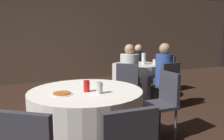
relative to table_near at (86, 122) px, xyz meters
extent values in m
cube|color=gray|center=(-0.11, 4.38, 1.03)|extent=(16.00, 0.06, 2.80)
cylinder|color=white|center=(0.00, 0.00, 0.00)|extent=(1.25, 1.25, 0.74)
cylinder|color=white|center=(1.77, 1.72, 0.00)|extent=(1.07, 1.07, 0.74)
cube|color=#383842|center=(0.95, -0.06, 0.07)|extent=(0.42, 0.42, 0.04)
cube|color=#383842|center=(1.12, -0.07, 0.30)|extent=(0.07, 0.38, 0.41)
cylinder|color=#4C4C51|center=(0.77, -0.22, -0.16)|extent=(0.03, 0.03, 0.43)
cylinder|color=#4C4C51|center=(0.79, 0.12, -0.16)|extent=(0.03, 0.03, 0.43)
cylinder|color=#4C4C51|center=(1.10, -0.24, -0.16)|extent=(0.03, 0.03, 0.43)
cylinder|color=#4C4C51|center=(1.13, 0.10, -0.16)|extent=(0.03, 0.03, 0.43)
cube|color=#383842|center=(2.26, 2.42, 0.07)|extent=(0.56, 0.56, 0.04)
cube|color=#383842|center=(2.36, 2.57, 0.30)|extent=(0.34, 0.26, 0.41)
cylinder|color=#4C4C51|center=(2.30, 2.18, -0.16)|extent=(0.03, 0.03, 0.43)
cylinder|color=#4C4C51|center=(2.02, 2.38, -0.16)|extent=(0.03, 0.03, 0.43)
cylinder|color=#4C4C51|center=(2.49, 2.46, -0.16)|extent=(0.03, 0.03, 0.43)
cylinder|color=#4C4C51|center=(2.21, 2.66, -0.16)|extent=(0.03, 0.03, 0.43)
cube|color=#383842|center=(1.80, 0.86, 0.07)|extent=(0.42, 0.42, 0.04)
cube|color=#383842|center=(1.81, 0.68, 0.30)|extent=(0.38, 0.07, 0.41)
cylinder|color=#4C4C51|center=(1.63, 1.03, -0.16)|extent=(0.03, 0.03, 0.43)
cylinder|color=#4C4C51|center=(1.97, 1.04, -0.16)|extent=(0.03, 0.03, 0.43)
cylinder|color=#4C4C51|center=(1.64, 0.69, -0.16)|extent=(0.03, 0.03, 0.43)
cylinder|color=#4C4C51|center=(1.98, 0.70, -0.16)|extent=(0.03, 0.03, 0.43)
cube|color=#383842|center=(1.20, 1.08, 0.07)|extent=(0.56, 0.56, 0.04)
cube|color=#383842|center=(1.08, 0.95, 0.30)|extent=(0.32, 0.29, 0.41)
cylinder|color=#4C4C51|center=(1.18, 1.32, -0.16)|extent=(0.03, 0.03, 0.43)
cylinder|color=#4C4C51|center=(1.44, 1.09, -0.16)|extent=(0.03, 0.03, 0.43)
cylinder|color=#4C4C51|center=(0.96, 1.07, -0.16)|extent=(0.03, 0.03, 0.43)
cylinder|color=#4C4C51|center=(1.21, 0.84, -0.16)|extent=(0.03, 0.03, 0.43)
cube|color=#383842|center=(2.61, 1.86, 0.07)|extent=(0.46, 0.46, 0.04)
cube|color=#383842|center=(2.79, 1.89, 0.30)|extent=(0.11, 0.38, 0.41)
cylinder|color=#4C4C51|center=(2.47, 1.67, -0.16)|extent=(0.03, 0.03, 0.43)
cylinder|color=#4C4C51|center=(2.41, 2.00, -0.16)|extent=(0.03, 0.03, 0.43)
cylinder|color=#4C4C51|center=(2.81, 1.72, -0.16)|extent=(0.03, 0.03, 0.43)
cylinder|color=#4C4C51|center=(2.75, 2.06, -0.16)|extent=(0.03, 0.03, 0.43)
cylinder|color=#33384C|center=(1.79, 1.08, -0.14)|extent=(0.24, 0.24, 0.47)
cube|color=#33384C|center=(1.80, 0.97, 0.14)|extent=(0.31, 0.33, 0.12)
cylinder|color=#33519E|center=(1.80, 0.86, 0.37)|extent=(0.31, 0.31, 0.55)
sphere|color=tan|center=(1.80, 0.86, 0.74)|extent=(0.20, 0.20, 0.20)
cylinder|color=#33384C|center=(2.13, 2.24, -0.14)|extent=(0.24, 0.24, 0.47)
cube|color=#33384C|center=(2.19, 2.33, 0.14)|extent=(0.45, 0.45, 0.12)
cylinder|color=black|center=(2.26, 2.42, 0.33)|extent=(0.35, 0.35, 0.48)
sphere|color=#DBB293|center=(2.26, 2.42, 0.67)|extent=(0.19, 0.19, 0.19)
cylinder|color=#282828|center=(1.34, 1.24, -0.14)|extent=(0.24, 0.24, 0.47)
cube|color=#282828|center=(1.27, 1.16, 0.14)|extent=(0.45, 0.45, 0.12)
cylinder|color=white|center=(1.20, 1.08, 0.37)|extent=(0.33, 0.33, 0.56)
sphere|color=tan|center=(1.20, 1.08, 0.74)|extent=(0.18, 0.18, 0.18)
cylinder|color=white|center=(-0.28, -0.07, 0.37)|extent=(0.24, 0.24, 0.01)
cylinder|color=#B25B23|center=(-0.28, -0.07, 0.38)|extent=(0.18, 0.18, 0.01)
cylinder|color=silver|center=(0.08, -0.21, 0.43)|extent=(0.07, 0.07, 0.12)
cylinder|color=red|center=(-0.02, -0.08, 0.43)|extent=(0.07, 0.07, 0.12)
cylinder|color=white|center=(1.89, 1.64, 0.49)|extent=(0.09, 0.09, 0.24)
cylinder|color=silver|center=(2.15, 1.60, 0.42)|extent=(0.08, 0.08, 0.10)
camera|label=1|loc=(-0.78, -2.24, 0.95)|focal=35.00mm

